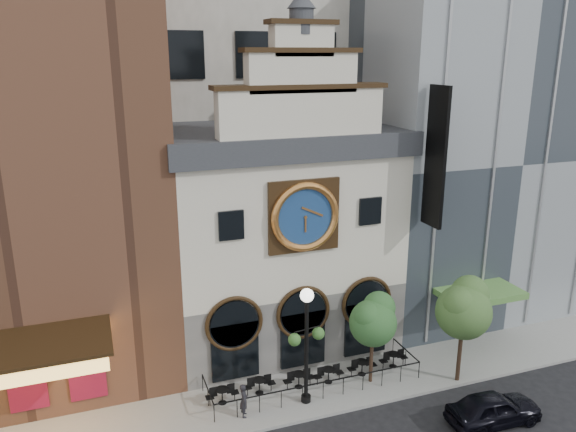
# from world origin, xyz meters

# --- Properties ---
(ground) EXTENTS (120.00, 120.00, 0.00)m
(ground) POSITION_xyz_m (0.00, 0.00, 0.00)
(ground) COLOR black
(ground) RESTS_ON ground
(sidewalk) EXTENTS (44.00, 5.00, 0.15)m
(sidewalk) POSITION_xyz_m (0.00, 2.50, 0.07)
(sidewalk) COLOR gray
(sidewalk) RESTS_ON ground
(clock_building) EXTENTS (12.60, 8.78, 18.65)m
(clock_building) POSITION_xyz_m (0.00, 7.82, 6.69)
(clock_building) COLOR #605E5B
(clock_building) RESTS_ON ground
(theater_building) EXTENTS (14.00, 15.60, 25.00)m
(theater_building) POSITION_xyz_m (-13.00, 9.96, 12.60)
(theater_building) COLOR brown
(theater_building) RESTS_ON ground
(retail_building) EXTENTS (14.00, 14.40, 20.00)m
(retail_building) POSITION_xyz_m (12.99, 9.99, 10.14)
(retail_building) COLOR gray
(retail_building) RESTS_ON ground
(cafe_railing) EXTENTS (10.60, 2.60, 0.90)m
(cafe_railing) POSITION_xyz_m (0.00, 2.50, 0.60)
(cafe_railing) COLOR black
(cafe_railing) RESTS_ON sidewalk
(bistro_0) EXTENTS (1.58, 0.68, 0.90)m
(bistro_0) POSITION_xyz_m (-4.63, 2.48, 0.61)
(bistro_0) COLOR black
(bistro_0) RESTS_ON sidewalk
(bistro_1) EXTENTS (1.58, 0.68, 0.90)m
(bistro_1) POSITION_xyz_m (-2.74, 2.66, 0.61)
(bistro_1) COLOR black
(bistro_1) RESTS_ON sidewalk
(bistro_2) EXTENTS (1.58, 0.68, 0.90)m
(bistro_2) POSITION_xyz_m (-0.75, 2.49, 0.61)
(bistro_2) COLOR black
(bistro_2) RESTS_ON sidewalk
(bistro_3) EXTENTS (1.58, 0.68, 0.90)m
(bistro_3) POSITION_xyz_m (0.80, 2.39, 0.61)
(bistro_3) COLOR black
(bistro_3) RESTS_ON sidewalk
(bistro_4) EXTENTS (1.58, 0.68, 0.90)m
(bistro_4) POSITION_xyz_m (2.72, 2.46, 0.61)
(bistro_4) COLOR black
(bistro_4) RESTS_ON sidewalk
(bistro_5) EXTENTS (1.58, 0.68, 0.90)m
(bistro_5) POSITION_xyz_m (4.62, 2.59, 0.61)
(bistro_5) COLOR black
(bistro_5) RESTS_ON sidewalk
(car_right) EXTENTS (4.45, 1.94, 1.49)m
(car_right) POSITION_xyz_m (6.59, -2.88, 0.75)
(car_right) COLOR black
(car_right) RESTS_ON ground
(pedestrian) EXTENTS (0.52, 0.67, 1.62)m
(pedestrian) POSITION_xyz_m (-3.91, 1.20, 0.96)
(pedestrian) COLOR black
(pedestrian) RESTS_ON sidewalk
(lamppost) EXTENTS (1.84, 0.78, 5.80)m
(lamppost) POSITION_xyz_m (-0.85, 1.28, 3.74)
(lamppost) COLOR black
(lamppost) RESTS_ON sidewalk
(tree_left) EXTENTS (2.43, 2.34, 4.68)m
(tree_left) POSITION_xyz_m (2.89, 1.81, 3.58)
(tree_left) COLOR #382619
(tree_left) RESTS_ON sidewalk
(tree_right) EXTENTS (2.83, 2.73, 5.46)m
(tree_right) POSITION_xyz_m (7.11, 0.44, 4.15)
(tree_right) COLOR #382619
(tree_right) RESTS_ON sidewalk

